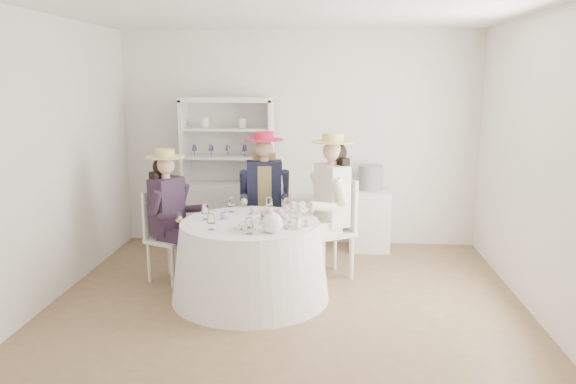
{
  "coord_description": "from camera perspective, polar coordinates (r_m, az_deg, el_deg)",
  "views": [
    {
      "loc": [
        0.38,
        -5.11,
        2.11
      ],
      "look_at": [
        0.0,
        0.1,
        1.05
      ],
      "focal_mm": 35.0,
      "sensor_mm": 36.0,
      "label": 1
    }
  ],
  "objects": [
    {
      "name": "guest_left",
      "position": [
        5.96,
        -12.02,
        -1.59
      ],
      "size": [
        0.59,
        0.54,
        1.4
      ],
      "rotation": [
        0.0,
        0.0,
        1.12
      ],
      "color": "silver",
      "rests_on": "ground"
    },
    {
      "name": "sandwich_plate",
      "position": [
        5.08,
        -4.6,
        -3.75
      ],
      "size": [
        0.24,
        0.24,
        0.05
      ],
      "rotation": [
        0.0,
        0.0,
        -0.22
      ],
      "color": "white",
      "rests_on": "tea_table"
    },
    {
      "name": "guest_right",
      "position": [
        5.93,
        4.27,
        -0.57
      ],
      "size": [
        0.66,
        0.61,
        1.55
      ],
      "rotation": [
        0.0,
        0.0,
        -1.04
      ],
      "color": "silver",
      "rests_on": "ground"
    },
    {
      "name": "teacup_c",
      "position": [
        5.45,
        -1.32,
        -2.4
      ],
      "size": [
        0.11,
        0.11,
        0.08
      ],
      "primitive_type": "imported",
      "rotation": [
        0.0,
        0.0,
        0.22
      ],
      "color": "white",
      "rests_on": "tea_table"
    },
    {
      "name": "wall_left",
      "position": [
        5.8,
        -22.88,
        3.03
      ],
      "size": [
        0.0,
        4.5,
        4.5
      ],
      "primitive_type": "plane",
      "rotation": [
        1.57,
        0.0,
        1.57
      ],
      "color": "silver",
      "rests_on": "ground"
    },
    {
      "name": "stemware_set",
      "position": [
        5.37,
        -3.9,
        -2.24
      ],
      "size": [
        0.94,
        0.94,
        0.15
      ],
      "color": "white",
      "rests_on": "tea_table"
    },
    {
      "name": "spare_chair",
      "position": [
        6.51,
        -1.84,
        -2.26
      ],
      "size": [
        0.54,
        0.54,
        1.06
      ],
      "rotation": [
        0.0,
        0.0,
        2.84
      ],
      "color": "silver",
      "rests_on": "ground"
    },
    {
      "name": "flower_arrangement",
      "position": [
        5.33,
        -1.57,
        -2.16
      ],
      "size": [
        0.19,
        0.19,
        0.07
      ],
      "rotation": [
        0.0,
        0.0,
        0.34
      ],
      "color": "pink",
      "rests_on": "tea_table"
    },
    {
      "name": "ceiling",
      "position": [
        5.16,
        -0.08,
        18.03
      ],
      "size": [
        4.5,
        4.5,
        0.0
      ],
      "primitive_type": "plane",
      "rotation": [
        3.14,
        0.0,
        0.0
      ],
      "color": "white",
      "rests_on": "wall_back"
    },
    {
      "name": "wall_back",
      "position": [
        7.16,
        1.11,
        5.38
      ],
      "size": [
        4.5,
        0.0,
        4.5
      ],
      "primitive_type": "plane",
      "rotation": [
        1.57,
        0.0,
        0.0
      ],
      "color": "silver",
      "rests_on": "ground"
    },
    {
      "name": "table_teapot",
      "position": [
        4.99,
        -1.59,
        -3.17
      ],
      "size": [
        0.27,
        0.19,
        0.2
      ],
      "rotation": [
        0.0,
        0.0,
        0.17
      ],
      "color": "white",
      "rests_on": "tea_table"
    },
    {
      "name": "guest_mid",
      "position": [
        6.32,
        -2.4,
        0.11
      ],
      "size": [
        0.57,
        0.59,
        1.53
      ],
      "rotation": [
        0.0,
        0.0,
        0.13
      ],
      "color": "silver",
      "rests_on": "ground"
    },
    {
      "name": "wall_front",
      "position": [
        3.23,
        -2.7,
        -2.19
      ],
      "size": [
        4.5,
        0.0,
        4.5
      ],
      "primitive_type": "plane",
      "rotation": [
        -1.57,
        0.0,
        0.0
      ],
      "color": "silver",
      "rests_on": "ground"
    },
    {
      "name": "cupcake_stand",
      "position": [
        5.16,
        1.03,
        -2.66
      ],
      "size": [
        0.25,
        0.25,
        0.23
      ],
      "rotation": [
        0.0,
        0.0,
        -0.06
      ],
      "color": "white",
      "rests_on": "tea_table"
    },
    {
      "name": "tea_table",
      "position": [
        5.5,
        -3.83,
        -6.9
      ],
      "size": [
        1.53,
        1.53,
        0.77
      ],
      "rotation": [
        0.0,
        0.0,
        -0.41
      ],
      "color": "white",
      "rests_on": "ground"
    },
    {
      "name": "flower_bowl",
      "position": [
        5.36,
        -1.75,
        -2.78
      ],
      "size": [
        0.24,
        0.24,
        0.05
      ],
      "primitive_type": "imported",
      "rotation": [
        0.0,
        0.0,
        0.21
      ],
      "color": "white",
      "rests_on": "tea_table"
    },
    {
      "name": "hatbox",
      "position": [
        6.99,
        8.38,
        1.47
      ],
      "size": [
        0.33,
        0.33,
        0.3
      ],
      "primitive_type": "cylinder",
      "rotation": [
        0.0,
        0.0,
        -0.12
      ],
      "color": "black",
      "rests_on": "side_table"
    },
    {
      "name": "ground",
      "position": [
        5.54,
        -0.08,
        -10.9
      ],
      "size": [
        4.5,
        4.5,
        0.0
      ],
      "primitive_type": "plane",
      "color": "brown",
      "rests_on": "ground"
    },
    {
      "name": "teacup_a",
      "position": [
        5.49,
        -6.52,
        -2.46
      ],
      "size": [
        0.08,
        0.08,
        0.06
      ],
      "primitive_type": "imported",
      "rotation": [
        0.0,
        0.0,
        -0.0
      ],
      "color": "white",
      "rests_on": "tea_table"
    },
    {
      "name": "wall_right",
      "position": [
        5.5,
        24.04,
        2.52
      ],
      "size": [
        0.0,
        4.5,
        4.5
      ],
      "primitive_type": "plane",
      "rotation": [
        1.57,
        0.0,
        -1.57
      ],
      "color": "silver",
      "rests_on": "ground"
    },
    {
      "name": "side_table",
      "position": [
        7.1,
        8.26,
        -2.75
      ],
      "size": [
        0.5,
        0.5,
        0.76
      ],
      "primitive_type": "cube",
      "rotation": [
        0.0,
        0.0,
        -0.01
      ],
      "color": "silver",
      "rests_on": "ground"
    },
    {
      "name": "teacup_b",
      "position": [
        5.66,
        -3.57,
        -1.93
      ],
      "size": [
        0.09,
        0.09,
        0.07
      ],
      "primitive_type": "imported",
      "rotation": [
        0.0,
        0.0,
        -0.17
      ],
      "color": "white",
      "rests_on": "tea_table"
    },
    {
      "name": "hutch",
      "position": [
        7.06,
        -5.99,
        -0.36
      ],
      "size": [
        1.18,
        0.58,
        1.88
      ],
      "rotation": [
        0.0,
        0.0,
        0.15
      ],
      "color": "silver",
      "rests_on": "ground"
    }
  ]
}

